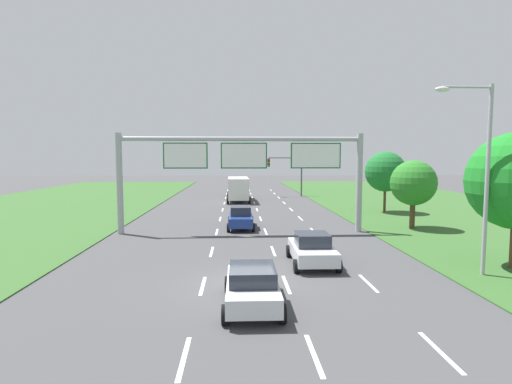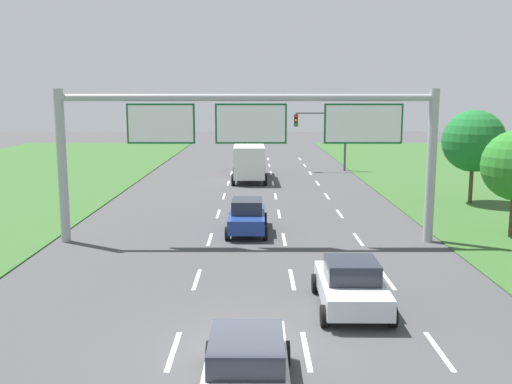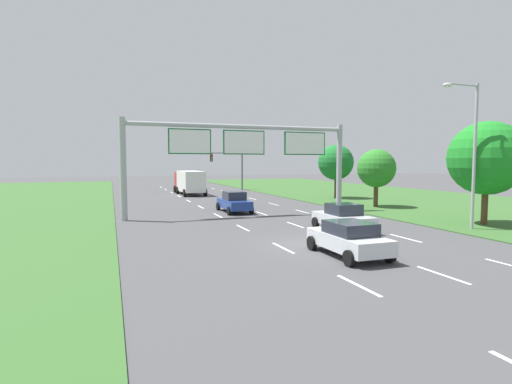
{
  "view_description": "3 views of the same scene",
  "coord_description": "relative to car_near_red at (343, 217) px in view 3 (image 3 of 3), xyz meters",
  "views": [
    {
      "loc": [
        -0.33,
        -16.29,
        5.34
      ],
      "look_at": [
        0.99,
        10.52,
        2.99
      ],
      "focal_mm": 28.0,
      "sensor_mm": 36.0,
      "label": 1
    },
    {
      "loc": [
        0.43,
        -14.12,
        6.57
      ],
      "look_at": [
        0.41,
        12.55,
        2.18
      ],
      "focal_mm": 40.0,
      "sensor_mm": 36.0,
      "label": 2
    },
    {
      "loc": [
        -9.19,
        -16.75,
        3.99
      ],
      "look_at": [
        1.38,
        12.24,
        1.66
      ],
      "focal_mm": 28.0,
      "sensor_mm": 36.0,
      "label": 3
    }
  ],
  "objects": [
    {
      "name": "ground_plane",
      "position": [
        -3.42,
        -3.1,
        -0.77
      ],
      "size": [
        200.0,
        200.0,
        0.0
      ],
      "primitive_type": "plane",
      "color": "#424244"
    },
    {
      "name": "grass_verge_right",
      "position": [
        17.58,
        6.9,
        -0.74
      ],
      "size": [
        24.0,
        120.0,
        0.06
      ],
      "primitive_type": "cube",
      "color": "#335B28",
      "rests_on": "ground_plane"
    },
    {
      "name": "lane_dashes_inner_left",
      "position": [
        -5.17,
        11.9,
        -0.77
      ],
      "size": [
        0.14,
        68.4,
        0.01
      ],
      "color": "white",
      "rests_on": "ground_plane"
    },
    {
      "name": "lane_dashes_inner_right",
      "position": [
        -1.67,
        11.9,
        -0.77
      ],
      "size": [
        0.14,
        68.4,
        0.01
      ],
      "color": "white",
      "rests_on": "ground_plane"
    },
    {
      "name": "lane_dashes_slip",
      "position": [
        1.83,
        11.9,
        -0.77
      ],
      "size": [
        0.14,
        68.4,
        0.01
      ],
      "color": "white",
      "rests_on": "ground_plane"
    },
    {
      "name": "car_near_red",
      "position": [
        0.0,
        0.0,
        0.0
      ],
      "size": [
        2.24,
        4.1,
        1.58
      ],
      "rotation": [
        0.0,
        0.0,
        -0.01
      ],
      "color": "silver",
      "rests_on": "ground_plane"
    },
    {
      "name": "car_lead_silver",
      "position": [
        -3.2,
        -5.51,
        -0.01
      ],
      "size": [
        2.09,
        4.16,
        1.48
      ],
      "rotation": [
        0.0,
        0.0,
        -0.01
      ],
      "color": "silver",
      "rests_on": "ground_plane"
    },
    {
      "name": "car_mid_lane",
      "position": [
        -3.44,
        10.42,
        0.04
      ],
      "size": [
        2.02,
        4.46,
        1.66
      ],
      "rotation": [
        0.0,
        0.0,
        -0.01
      ],
      "color": "navy",
      "rests_on": "ground_plane"
    },
    {
      "name": "box_truck",
      "position": [
        -3.56,
        29.09,
        0.84
      ],
      "size": [
        2.78,
        8.33,
        2.89
      ],
      "rotation": [
        0.0,
        0.0,
        0.01
      ],
      "color": "#B21E19",
      "rests_on": "ground_plane"
    },
    {
      "name": "sign_gantry",
      "position": [
        -3.17,
        8.52,
        4.18
      ],
      "size": [
        17.24,
        0.44,
        7.0
      ],
      "color": "#9EA0A5",
      "rests_on": "ground_plane"
    },
    {
      "name": "traffic_light_mast",
      "position": [
        3.18,
        34.63,
        3.09
      ],
      "size": [
        4.76,
        0.49,
        5.6
      ],
      "color": "#47494F",
      "rests_on": "ground_plane"
    },
    {
      "name": "street_lamp",
      "position": [
        6.93,
        -2.33,
        4.31
      ],
      "size": [
        2.61,
        0.32,
        8.5
      ],
      "color": "#9EA0A5",
      "rests_on": "ground_plane"
    },
    {
      "name": "roadside_tree_near",
      "position": [
        9.44,
        -1.34,
        3.45
      ],
      "size": [
        4.59,
        4.59,
        6.53
      ],
      "color": "#513823",
      "rests_on": "ground_plane"
    },
    {
      "name": "roadside_tree_mid",
      "position": [
        9.36,
        9.5,
        2.65
      ],
      "size": [
        3.35,
        3.35,
        5.12
      ],
      "color": "#513823",
      "rests_on": "ground_plane"
    },
    {
      "name": "roadside_tree_far",
      "position": [
        10.52,
        18.16,
        3.18
      ],
      "size": [
        3.85,
        3.85,
        5.89
      ],
      "color": "#513823",
      "rests_on": "ground_plane"
    }
  ]
}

